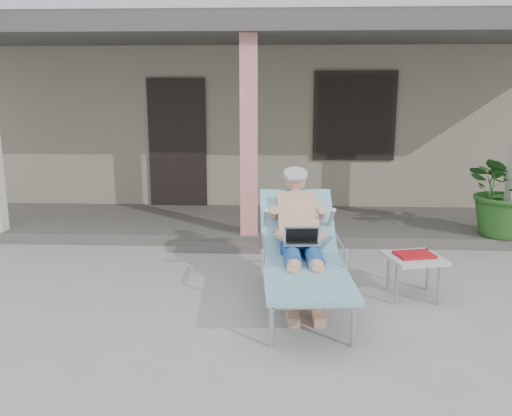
{
  "coord_description": "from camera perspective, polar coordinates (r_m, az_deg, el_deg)",
  "views": [
    {
      "loc": [
        0.44,
        -4.95,
        2.07
      ],
      "look_at": [
        0.17,
        0.6,
        0.85
      ],
      "focal_mm": 38.0,
      "sensor_mm": 36.0,
      "label": 1
    }
  ],
  "objects": [
    {
      "name": "ground",
      "position": [
        5.38,
        -2.13,
        -10.24
      ],
      "size": [
        60.0,
        60.0,
        0.0
      ],
      "primitive_type": "plane",
      "color": "#9E9E99",
      "rests_on": "ground"
    },
    {
      "name": "house",
      "position": [
        11.46,
        0.6,
        10.36
      ],
      "size": [
        10.4,
        5.4,
        3.3
      ],
      "color": "gray",
      "rests_on": "ground"
    },
    {
      "name": "porch_deck",
      "position": [
        8.21,
        -0.37,
        -1.69
      ],
      "size": [
        10.0,
        2.0,
        0.15
      ],
      "primitive_type": "cube",
      "color": "#605B56",
      "rests_on": "ground"
    },
    {
      "name": "porch_overhang",
      "position": [
        7.94,
        -0.42,
        17.57
      ],
      "size": [
        10.0,
        2.3,
        2.85
      ],
      "color": "silver",
      "rests_on": "porch_deck"
    },
    {
      "name": "porch_step",
      "position": [
        7.11,
        -0.87,
        -4.23
      ],
      "size": [
        2.0,
        0.3,
        0.07
      ],
      "primitive_type": "cube",
      "color": "#605B56",
      "rests_on": "ground"
    },
    {
      "name": "lounger",
      "position": [
        5.27,
        4.83,
        -1.37
      ],
      "size": [
        0.9,
        2.09,
        1.33
      ],
      "rotation": [
        0.0,
        0.0,
        0.07
      ],
      "color": "#B7B7BC",
      "rests_on": "ground"
    },
    {
      "name": "side_table",
      "position": [
        5.69,
        16.29,
        -5.28
      ],
      "size": [
        0.63,
        0.63,
        0.46
      ],
      "rotation": [
        0.0,
        0.0,
        0.25
      ],
      "color": "beige",
      "rests_on": "ground"
    },
    {
      "name": "potted_palm",
      "position": [
        7.9,
        24.92,
        1.91
      ],
      "size": [
        1.33,
        1.21,
        1.28
      ],
      "primitive_type": "imported",
      "rotation": [
        0.0,
        0.0,
        0.2
      ],
      "color": "#26591E",
      "rests_on": "porch_deck"
    }
  ]
}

